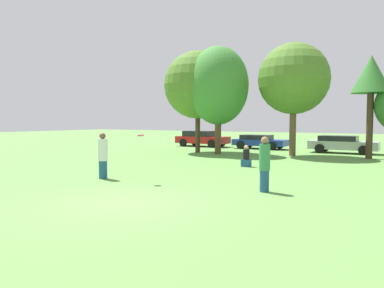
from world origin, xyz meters
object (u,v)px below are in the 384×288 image
object	(u,v)px
bystander_sitting	(246,158)
parked_car_silver	(342,144)
tree_0	(198,85)
parked_car_blue	(259,141)
tree_1	(218,86)
tree_3	(371,76)
person_thrower	(103,156)
parked_car_red	(202,138)
frisbee	(141,135)
tree_2	(294,79)
person_catcher	(265,164)

from	to	relation	value
bystander_sitting	parked_car_silver	distance (m)	10.67
tree_0	parked_car_blue	distance (m)	7.19
tree_1	parked_car_silver	world-z (taller)	tree_1
tree_3	parked_car_silver	xyz separation A→B (m)	(-1.93, 3.09, -4.16)
person_thrower	parked_car_red	distance (m)	18.12
tree_3	parked_car_red	size ratio (longest dim) A/B	1.33
tree_0	parked_car_silver	distance (m)	10.74
frisbee	tree_3	size ratio (longest dim) A/B	0.04
person_thrower	frisbee	xyz separation A→B (m)	(1.83, 0.03, 0.82)
frisbee	tree_3	bearing A→B (deg)	64.82
tree_0	tree_1	distance (m)	1.79
tree_2	parked_car_blue	distance (m)	7.25
person_thrower	tree_3	world-z (taller)	tree_3
bystander_sitting	parked_car_blue	distance (m)	11.60
tree_1	frisbee	bearing A→B (deg)	-76.81
frisbee	tree_2	bearing A→B (deg)	81.38
tree_1	person_catcher	bearing A→B (deg)	-57.12
person_thrower	tree_2	world-z (taller)	tree_2
frisbee	parked_car_red	world-z (taller)	frisbee
bystander_sitting	tree_0	size ratio (longest dim) A/B	0.15
tree_1	parked_car_red	size ratio (longest dim) A/B	1.58
person_catcher	bystander_sitting	xyz separation A→B (m)	(-2.91, 5.62, -0.45)
tree_0	parked_car_red	world-z (taller)	tree_0
person_thrower	tree_3	xyz separation A→B (m)	(8.14, 13.44, 3.91)
tree_2	parked_car_red	bearing A→B (deg)	153.92
bystander_sitting	tree_3	xyz separation A→B (m)	(4.78, 7.19, 4.36)
frisbee	tree_2	size ratio (longest dim) A/B	0.04
tree_0	parked_car_silver	size ratio (longest dim) A/B	1.58
tree_1	parked_car_blue	world-z (taller)	tree_1
tree_2	tree_3	distance (m)	4.39
person_catcher	tree_2	world-z (taller)	tree_2
person_thrower	parked_car_red	size ratio (longest dim) A/B	0.39
person_thrower	tree_0	size ratio (longest dim) A/B	0.25
tree_0	tree_1	bearing A→B (deg)	-10.60
tree_3	frisbee	bearing A→B (deg)	-115.18
tree_3	parked_car_blue	size ratio (longest dim) A/B	1.43
person_catcher	parked_car_blue	world-z (taller)	person_catcher
bystander_sitting	parked_car_red	bearing A→B (deg)	127.95
parked_car_silver	person_thrower	bearing A→B (deg)	-109.23
tree_2	tree_3	size ratio (longest dim) A/B	1.17
bystander_sitting	tree_3	bearing A→B (deg)	56.37
bystander_sitting	tree_0	bearing A→B (deg)	136.08
tree_0	parked_car_red	size ratio (longest dim) A/B	1.56
person_thrower	parked_car_blue	size ratio (longest dim) A/B	0.42
bystander_sitting	tree_2	world-z (taller)	tree_2
parked_car_blue	parked_car_red	bearing A→B (deg)	-178.49
tree_1	bystander_sitting	bearing A→B (deg)	-52.05
person_catcher	tree_0	xyz separation A→B (m)	(-8.93, 11.42, 3.82)
frisbee	bystander_sitting	world-z (taller)	frisbee
person_catcher	parked_car_silver	xyz separation A→B (m)	(-0.06, 15.90, -0.25)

